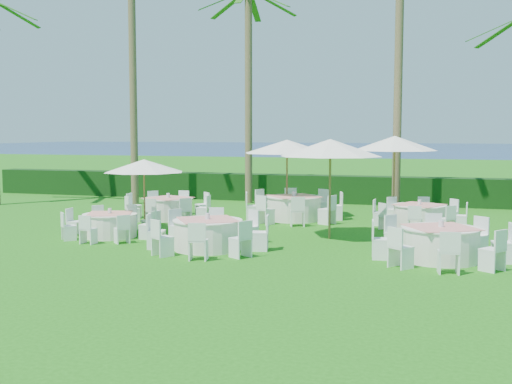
# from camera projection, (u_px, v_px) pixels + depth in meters

# --- Properties ---
(ground) EXTENTS (120.00, 120.00, 0.00)m
(ground) POSITION_uv_depth(u_px,v_px,m) (252.00, 250.00, 16.99)
(ground) COLOR #1A5E10
(ground) RESTS_ON ground
(hedge) EXTENTS (34.00, 1.00, 1.20)m
(hedge) POSITION_uv_depth(u_px,v_px,m) (333.00, 189.00, 28.36)
(hedge) COLOR black
(hedge) RESTS_ON ground
(ocean) EXTENTS (260.00, 260.00, 0.00)m
(ocean) POSITION_uv_depth(u_px,v_px,m) (422.00, 149.00, 114.11)
(ocean) COLOR #071A4B
(ocean) RESTS_ON ground
(banquet_table_a) EXTENTS (2.80, 2.80, 0.86)m
(banquet_table_a) POSITION_uv_depth(u_px,v_px,m) (110.00, 225.00, 19.10)
(banquet_table_a) COLOR white
(banquet_table_a) RESTS_ON ground
(banquet_table_b) EXTENTS (3.25, 3.25, 0.98)m
(banquet_table_b) POSITION_uv_depth(u_px,v_px,m) (208.00, 234.00, 17.05)
(banquet_table_b) COLOR white
(banquet_table_b) RESTS_ON ground
(banquet_table_c) EXTENTS (3.32, 3.32, 1.00)m
(banquet_table_c) POSITION_uv_depth(u_px,v_px,m) (441.00, 243.00, 15.57)
(banquet_table_c) COLOR white
(banquet_table_c) RESTS_ON ground
(banquet_table_d) EXTENTS (3.10, 3.10, 0.94)m
(banquet_table_d) POSITION_uv_depth(u_px,v_px,m) (168.00, 208.00, 22.95)
(banquet_table_d) COLOR white
(banquet_table_d) RESTS_ON ground
(banquet_table_e) EXTENTS (3.39, 3.39, 1.03)m
(banquet_table_e) POSITION_uv_depth(u_px,v_px,m) (294.00, 207.00, 22.76)
(banquet_table_e) COLOR white
(banquet_table_e) RESTS_ON ground
(banquet_table_f) EXTENTS (3.01, 3.01, 0.92)m
(banquet_table_f) POSITION_uv_depth(u_px,v_px,m) (419.00, 215.00, 21.00)
(banquet_table_f) COLOR white
(banquet_table_f) RESTS_ON ground
(umbrella_a) EXTENTS (2.51, 2.51, 2.28)m
(umbrella_a) POSITION_uv_depth(u_px,v_px,m) (144.00, 166.00, 19.71)
(umbrella_a) COLOR brown
(umbrella_a) RESTS_ON ground
(umbrella_b) EXTENTS (3.00, 3.00, 2.92)m
(umbrella_b) POSITION_uv_depth(u_px,v_px,m) (330.00, 148.00, 18.59)
(umbrella_b) COLOR brown
(umbrella_b) RESTS_ON ground
(umbrella_c) EXTENTS (3.20, 3.20, 2.84)m
(umbrella_c) POSITION_uv_depth(u_px,v_px,m) (287.00, 147.00, 23.27)
(umbrella_c) COLOR brown
(umbrella_c) RESTS_ON ground
(umbrella_d) EXTENTS (2.94, 2.94, 2.99)m
(umbrella_d) POSITION_uv_depth(u_px,v_px,m) (395.00, 143.00, 22.53)
(umbrella_d) COLOR brown
(umbrella_d) RESTS_ON ground
(palm_a) EXTENTS (4.26, 4.36, 11.20)m
(palm_a) POSITION_uv_depth(u_px,v_px,m) (133.00, 62.00, 27.41)
(palm_a) COLOR brown
(palm_a) RESTS_ON ground
(palm_b) EXTENTS (4.13, 4.40, 9.21)m
(palm_b) POSITION_uv_depth(u_px,v_px,m) (249.00, 87.00, 27.88)
(palm_b) COLOR brown
(palm_b) RESTS_ON ground
(palm_c) EXTENTS (4.27, 4.36, 10.61)m
(palm_c) POSITION_uv_depth(u_px,v_px,m) (399.00, 62.00, 24.49)
(palm_c) COLOR brown
(palm_c) RESTS_ON ground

